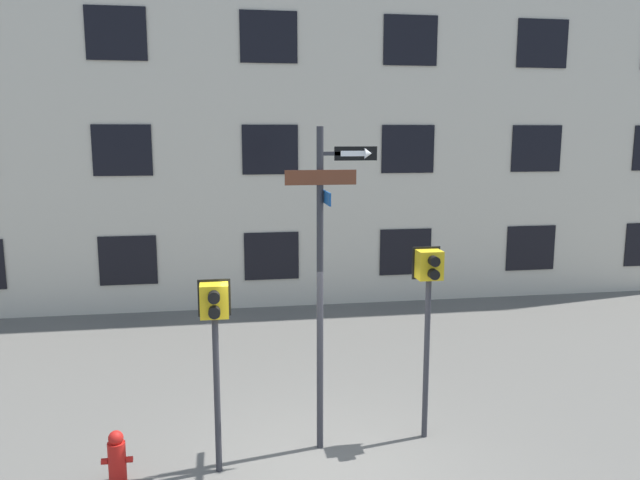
% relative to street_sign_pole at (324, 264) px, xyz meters
% --- Properties ---
extents(ground_plane, '(60.00, 60.00, 0.00)m').
position_rel_street_sign_pole_xyz_m(ground_plane, '(-0.11, -0.71, -2.59)').
color(ground_plane, '#595651').
extents(building_facade, '(24.00, 0.63, 13.02)m').
position_rel_street_sign_pole_xyz_m(building_facade, '(-0.11, 7.49, 3.92)').
color(building_facade, beige).
rests_on(building_facade, ground_plane).
extents(street_sign_pole, '(1.21, 0.86, 4.38)m').
position_rel_street_sign_pole_xyz_m(street_sign_pole, '(0.00, 0.00, 0.00)').
color(street_sign_pole, '#2D2D33').
rests_on(street_sign_pole, ground_plane).
extents(pedestrian_signal_left, '(0.41, 0.40, 2.50)m').
position_rel_street_sign_pole_xyz_m(pedestrian_signal_left, '(-1.44, -0.40, -0.60)').
color(pedestrian_signal_left, '#2D2D33').
rests_on(pedestrian_signal_left, ground_plane).
extents(pedestrian_signal_right, '(0.40, 0.40, 2.75)m').
position_rel_street_sign_pole_xyz_m(pedestrian_signal_right, '(1.47, 0.07, -0.42)').
color(pedestrian_signal_right, '#2D2D33').
rests_on(pedestrian_signal_right, ground_plane).
extents(fire_hydrant, '(0.38, 0.22, 0.68)m').
position_rel_street_sign_pole_xyz_m(fire_hydrant, '(-2.68, -0.46, -2.26)').
color(fire_hydrant, red).
rests_on(fire_hydrant, ground_plane).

